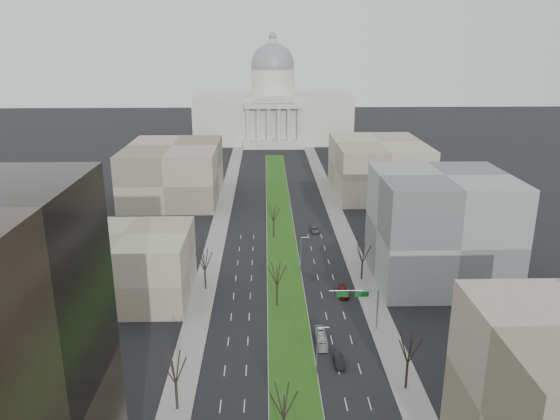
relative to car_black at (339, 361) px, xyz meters
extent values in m
plane|color=black|center=(-7.75, 61.34, -0.70)|extent=(600.00, 600.00, 0.00)
cube|color=#999993|center=(-7.75, 60.34, -0.62)|extent=(8.00, 222.00, 0.15)
cube|color=#1A4311|center=(-7.75, 60.34, -0.53)|extent=(7.70, 221.70, 0.06)
cube|color=gray|center=(-25.25, 36.34, -0.62)|extent=(5.00, 330.00, 0.15)
cube|color=gray|center=(9.75, 36.34, -0.62)|extent=(5.00, 330.00, 0.15)
cube|color=beige|center=(-7.75, 211.34, 11.30)|extent=(80.00, 40.00, 24.00)
cube|color=beige|center=(-7.75, 188.34, 1.30)|extent=(30.00, 6.00, 4.00)
cube|color=beige|center=(-7.75, 188.34, 20.30)|extent=(28.00, 5.00, 2.50)
cube|color=beige|center=(-7.75, 188.34, 22.30)|extent=(20.00, 5.00, 1.80)
cube|color=beige|center=(-7.75, 188.34, 23.90)|extent=(12.00, 5.00, 1.60)
cylinder|color=beige|center=(-7.75, 211.34, 29.30)|extent=(22.00, 22.00, 14.00)
sphere|color=gray|center=(-7.75, 211.34, 38.30)|extent=(22.00, 22.00, 22.00)
cylinder|color=beige|center=(-7.75, 211.34, 49.30)|extent=(4.00, 4.00, 4.00)
sphere|color=gray|center=(-7.75, 211.34, 52.30)|extent=(4.00, 4.00, 4.00)
cylinder|color=beige|center=(-20.25, 188.34, 11.30)|extent=(2.00, 2.00, 16.00)
cylinder|color=beige|center=(-15.25, 188.34, 11.30)|extent=(2.00, 2.00, 16.00)
cylinder|color=beige|center=(-10.25, 188.34, 11.30)|extent=(2.00, 2.00, 16.00)
cylinder|color=beige|center=(-5.25, 188.34, 11.30)|extent=(2.00, 2.00, 16.00)
cylinder|color=beige|center=(-0.25, 188.34, 11.30)|extent=(2.00, 2.00, 16.00)
cylinder|color=beige|center=(4.75, 188.34, 11.30)|extent=(2.00, 2.00, 16.00)
cube|color=tan|center=(-40.75, 26.34, 6.30)|extent=(26.00, 22.00, 14.00)
cube|color=slate|center=(26.25, 33.34, 11.30)|extent=(28.00, 26.00, 24.00)
cube|color=gray|center=(-42.75, 101.34, 8.30)|extent=(30.00, 40.00, 18.00)
cube|color=tan|center=(27.25, 106.34, 8.30)|extent=(30.00, 40.00, 18.00)
cylinder|color=black|center=(-24.95, -10.66, 1.46)|extent=(0.40, 0.40, 4.32)
cylinder|color=black|center=(-24.95, 29.34, 1.41)|extent=(0.40, 0.40, 4.22)
cylinder|color=black|center=(9.45, -6.66, 1.51)|extent=(0.40, 0.40, 4.42)
cylinder|color=black|center=(9.45, 33.34, 1.32)|extent=(0.40, 0.40, 4.03)
cylinder|color=black|center=(-9.75, 21.34, 1.46)|extent=(0.40, 0.40, 4.32)
cylinder|color=black|center=(-9.75, 61.34, 1.46)|extent=(0.40, 0.40, 4.32)
cylinder|color=gray|center=(-4.05, -3.66, 3.80)|extent=(0.20, 0.20, 9.00)
cylinder|color=gray|center=(-3.15, -3.66, 8.40)|extent=(1.80, 0.12, 0.12)
cylinder|color=gray|center=(-4.05, 36.34, 3.80)|extent=(0.20, 0.20, 9.00)
cylinder|color=gray|center=(-3.15, 36.34, 8.40)|extent=(1.80, 0.12, 0.12)
cylinder|color=gray|center=(8.45, 11.34, 3.30)|extent=(0.24, 0.24, 8.00)
cylinder|color=gray|center=(3.95, 11.34, 7.30)|extent=(9.00, 0.18, 0.18)
cube|color=#0C591E|center=(5.45, 11.42, 6.50)|extent=(2.60, 0.08, 1.00)
cube|color=#0C591E|center=(1.95, 11.42, 6.50)|extent=(2.20, 0.08, 1.00)
imported|color=black|center=(0.00, 0.00, 0.00)|extent=(1.54, 4.25, 1.39)
imported|color=#660F0D|center=(4.26, 25.54, 0.05)|extent=(2.18, 5.19, 1.50)
imported|color=#4E5156|center=(1.66, 65.27, -0.09)|extent=(2.75, 4.68, 1.22)
imported|color=silver|center=(-2.25, 6.85, 0.29)|extent=(1.70, 7.08, 1.97)
camera|label=1|loc=(-11.84, -78.04, 50.62)|focal=35.00mm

